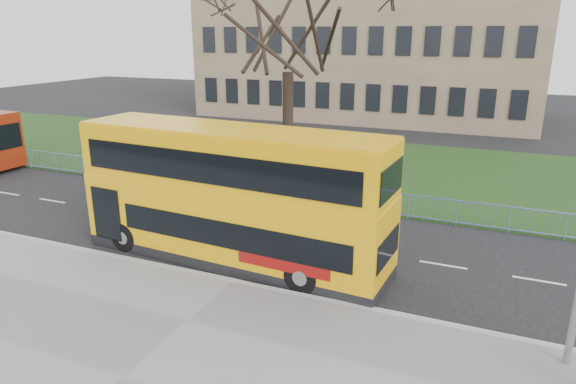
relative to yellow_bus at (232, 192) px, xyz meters
name	(u,v)px	position (x,y,z in m)	size (l,w,h in m)	color
ground	(255,264)	(0.89, -0.13, -2.47)	(120.00, 120.00, 0.00)	black
pavement	(123,379)	(0.89, -6.88, -2.41)	(80.00, 10.50, 0.12)	slate
kerb	(233,282)	(0.89, -1.68, -2.40)	(80.00, 0.20, 0.14)	#9A999C
grass_verge	(363,167)	(0.89, 14.17, -2.43)	(80.00, 15.40, 0.08)	#1C3B15
guard_railing	(319,196)	(0.89, 6.47, -1.92)	(40.00, 0.12, 1.10)	#6A86BD
bare_tree	(288,50)	(-2.11, 9.87, 4.35)	(9.44, 9.44, 13.48)	black
civic_building	(372,39)	(-4.11, 34.87, 4.53)	(30.00, 15.00, 14.00)	#79654D
yellow_bus	(232,192)	(0.00, 0.00, 0.00)	(11.13, 3.31, 4.61)	#FFB50A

